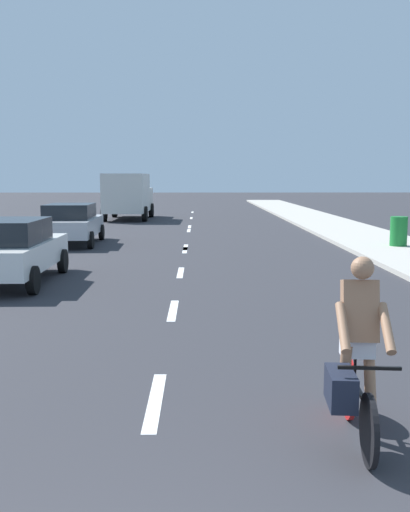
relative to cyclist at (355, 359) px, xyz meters
The scene contains 16 objects.
ground_plane 16.91m from the cyclist, 96.84° to the left, with size 160.00×160.00×0.00m, color #2D2D33.
sidewalk_strip 19.58m from the cyclist, 73.63° to the left, with size 3.60×80.00×0.14m, color #B2ADA3.
lane_stripe_1 2.42m from the cyclist, 152.44° to the left, with size 0.16×1.80×0.01m, color white.
lane_stripe_2 6.08m from the cyclist, 109.53° to the left, with size 0.16×1.80×0.01m, color white.
lane_stripe_3 10.45m from the cyclist, 101.14° to the left, with size 0.16×1.80×0.01m, color white.
lane_stripe_4 15.34m from the cyclist, 97.55° to the left, with size 0.16×1.80×0.01m, color white.
lane_stripe_5 16.17m from the cyclist, 97.16° to the left, with size 0.16×1.80×0.01m, color white.
lane_stripe_6 23.08m from the cyclist, 95.01° to the left, with size 0.16×1.80×0.01m, color white.
lane_stripe_7 25.26m from the cyclist, 94.57° to the left, with size 0.16×1.80×0.01m, color white.
lane_stripe_8 31.88m from the cyclist, 93.62° to the left, with size 0.16×1.80×0.01m, color white.
lane_stripe_9 38.28m from the cyclist, 93.01° to the left, with size 0.16×1.80×0.01m, color white.
cyclist is the anchor object (origin of this frame).
parked_car_white 10.63m from the cyclist, 125.12° to the left, with size 2.09×4.44×1.57m.
parked_car_silver 18.24m from the cyclist, 110.72° to the left, with size 2.23×4.61×1.57m.
delivery_truck 31.24m from the cyclist, 100.85° to the left, with size 2.76×6.28×2.80m.
trash_bin_far 16.26m from the cyclist, 69.73° to the left, with size 0.60×0.60×1.05m, color #19722D.
Camera 1 is at (0.51, -2.17, 2.56)m, focal length 40.85 mm.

